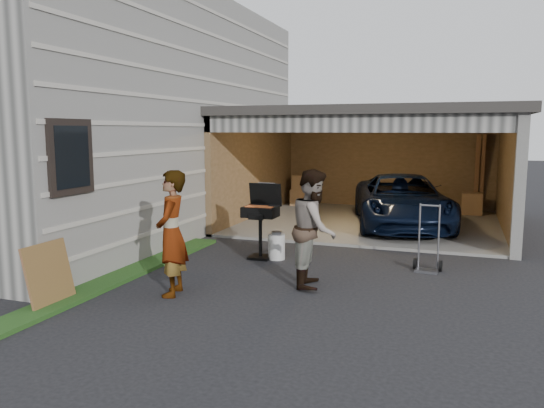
{
  "coord_description": "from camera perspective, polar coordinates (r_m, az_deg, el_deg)",
  "views": [
    {
      "loc": [
        2.88,
        -7.07,
        2.38
      ],
      "look_at": [
        -0.11,
        1.27,
        1.15
      ],
      "focal_mm": 35.0,
      "sensor_mm": 36.0,
      "label": 1
    }
  ],
  "objects": [
    {
      "name": "ground",
      "position": [
        8.0,
        -2.38,
        -9.42
      ],
      "size": [
        80.0,
        80.0,
        0.0
      ],
      "primitive_type": "plane",
      "color": "black",
      "rests_on": "ground"
    },
    {
      "name": "house",
      "position": [
        14.2,
        -19.26,
        8.96
      ],
      "size": [
        7.0,
        11.0,
        5.5
      ],
      "primitive_type": "cube",
      "color": "#474744",
      "rests_on": "ground"
    },
    {
      "name": "groundcover_strip",
      "position": [
        8.29,
        -19.88,
        -9.05
      ],
      "size": [
        0.5,
        8.0,
        0.06
      ],
      "primitive_type": "cube",
      "color": "#193814",
      "rests_on": "ground"
    },
    {
      "name": "garage",
      "position": [
        14.03,
        11.08,
        5.67
      ],
      "size": [
        6.8,
        6.3,
        2.9
      ],
      "color": "#605E59",
      "rests_on": "ground"
    },
    {
      "name": "minivan",
      "position": [
        13.26,
        13.77,
        0.08
      ],
      "size": [
        3.05,
        4.87,
        1.26
      ],
      "primitive_type": "imported",
      "rotation": [
        0.0,
        0.0,
        0.23
      ],
      "color": "black",
      "rests_on": "ground"
    },
    {
      "name": "woman",
      "position": [
        7.77,
        -10.74,
        -3.12
      ],
      "size": [
        0.6,
        0.76,
        1.82
      ],
      "primitive_type": "imported",
      "rotation": [
        0.0,
        0.0,
        -1.3
      ],
      "color": "#ADC4D9",
      "rests_on": "ground"
    },
    {
      "name": "man",
      "position": [
        8.12,
        4.53,
        -2.61
      ],
      "size": [
        0.82,
        0.98,
        1.8
      ],
      "primitive_type": "imported",
      "rotation": [
        0.0,
        0.0,
        1.74
      ],
      "color": "#46221B",
      "rests_on": "ground"
    },
    {
      "name": "bbq_grill",
      "position": [
        9.87,
        -1.19,
        -1.13
      ],
      "size": [
        0.63,
        0.55,
        1.4
      ],
      "color": "black",
      "rests_on": "ground"
    },
    {
      "name": "propane_tank",
      "position": [
        9.89,
        0.5,
        -4.62
      ],
      "size": [
        0.34,
        0.34,
        0.47
      ],
      "primitive_type": "cylinder",
      "rotation": [
        0.0,
        0.0,
        0.1
      ],
      "color": "silver",
      "rests_on": "ground"
    },
    {
      "name": "plywood_panel",
      "position": [
        7.88,
        -22.86,
        -7.02
      ],
      "size": [
        0.22,
        0.79,
        0.87
      ],
      "primitive_type": "cube",
      "rotation": [
        0.0,
        -0.21,
        0.0
      ],
      "color": "brown",
      "rests_on": "ground"
    },
    {
      "name": "hand_truck",
      "position": [
        9.45,
        16.39,
        -5.62
      ],
      "size": [
        0.48,
        0.37,
        1.15
      ],
      "rotation": [
        0.0,
        0.0,
        -0.08
      ],
      "color": "slate",
      "rests_on": "ground"
    }
  ]
}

